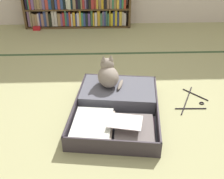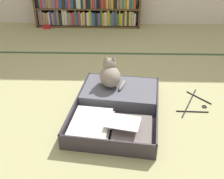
% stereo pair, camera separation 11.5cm
% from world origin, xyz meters
% --- Properties ---
extents(ground_plane, '(10.00, 10.00, 0.00)m').
position_xyz_m(ground_plane, '(0.00, 0.00, 0.00)').
color(ground_plane, tan).
extents(tatami_border, '(4.80, 0.05, 0.00)m').
position_xyz_m(tatami_border, '(0.00, 1.21, 0.00)').
color(tatami_border, '#375231').
rests_on(tatami_border, ground_plane).
extents(bookshelf, '(1.57, 0.22, 0.81)m').
position_xyz_m(bookshelf, '(-0.41, 2.27, 0.39)').
color(bookshelf, brown).
rests_on(bookshelf, ground_plane).
extents(open_suitcase, '(0.77, 0.98, 0.13)m').
position_xyz_m(open_suitcase, '(0.06, 0.05, 0.05)').
color(open_suitcase, '#38313A').
rests_on(open_suitcase, ground_plane).
extents(black_cat, '(0.25, 0.26, 0.26)m').
position_xyz_m(black_cat, '(0.00, 0.24, 0.23)').
color(black_cat, gray).
rests_on(black_cat, open_suitcase).
extents(clothes_hanger, '(0.32, 0.44, 0.01)m').
position_xyz_m(clothes_hanger, '(0.73, 0.14, 0.01)').
color(clothes_hanger, black).
rests_on(clothes_hanger, ground_plane).
extents(small_red_pouch, '(0.10, 0.07, 0.05)m').
position_xyz_m(small_red_pouch, '(-1.01, 2.13, 0.02)').
color(small_red_pouch, red).
rests_on(small_red_pouch, ground_plane).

